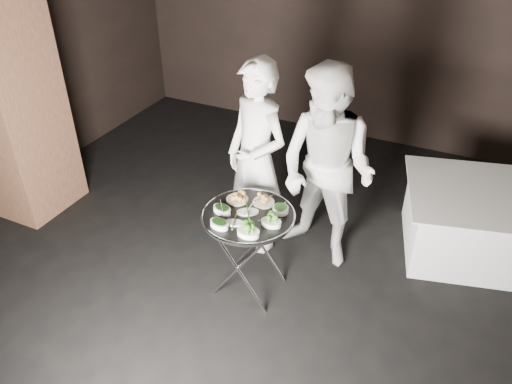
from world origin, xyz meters
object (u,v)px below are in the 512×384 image
at_px(waiter_right, 327,170).
at_px(tray_stand, 249,249).
at_px(waiter_left, 257,159).
at_px(dining_table, 467,221).
at_px(serving_tray, 248,216).

bearing_deg(waiter_right, tray_stand, -105.72).
relative_size(waiter_left, waiter_right, 0.99).
xyz_separation_m(waiter_left, waiter_right, (0.65, 0.07, 0.01)).
bearing_deg(waiter_left, tray_stand, -47.18).
xyz_separation_m(tray_stand, waiter_right, (0.42, 0.72, 0.51)).
xyz_separation_m(waiter_left, dining_table, (1.89, 0.74, -0.60)).
bearing_deg(serving_tray, waiter_left, 109.61).
bearing_deg(tray_stand, waiter_right, 59.59).
bearing_deg(dining_table, waiter_right, -151.72).
height_order(tray_stand, dining_table, tray_stand).
height_order(tray_stand, waiter_left, waiter_left).
bearing_deg(tray_stand, serving_tray, -153.43).
bearing_deg(serving_tray, waiter_right, 59.59).
bearing_deg(tray_stand, waiter_left, 109.61).
xyz_separation_m(tray_stand, serving_tray, (-0.00, -0.00, 0.36)).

